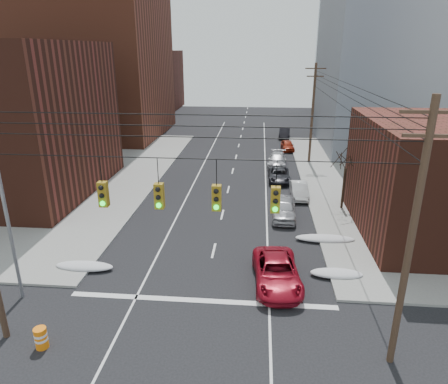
% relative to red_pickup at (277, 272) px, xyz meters
% --- Properties ---
extents(building_brick_tall, '(24.00, 20.00, 30.00)m').
position_rel_red_pickup_xyz_m(building_brick_tall, '(-27.92, 39.53, 14.26)').
color(building_brick_tall, brown).
rests_on(building_brick_tall, ground).
extents(building_brick_far, '(22.00, 18.00, 12.00)m').
position_rel_red_pickup_xyz_m(building_brick_far, '(-29.92, 65.53, 5.26)').
color(building_brick_far, '#471F15').
rests_on(building_brick_far, ground).
extents(building_office, '(22.00, 20.00, 25.00)m').
position_rel_red_pickup_xyz_m(building_office, '(18.08, 35.53, 11.76)').
color(building_office, gray).
rests_on(building_office, ground).
extents(building_glass, '(20.00, 18.00, 22.00)m').
position_rel_red_pickup_xyz_m(building_glass, '(20.08, 61.53, 10.26)').
color(building_glass, gray).
rests_on(building_glass, ground).
extents(utility_pole_right, '(2.20, 0.28, 11.00)m').
position_rel_red_pickup_xyz_m(utility_pole_right, '(4.58, -5.47, 5.05)').
color(utility_pole_right, '#473323').
rests_on(utility_pole_right, ground).
extents(utility_pole_far, '(2.20, 0.28, 11.00)m').
position_rel_red_pickup_xyz_m(utility_pole_far, '(4.58, 25.53, 5.05)').
color(utility_pole_far, '#473323').
rests_on(utility_pole_far, ground).
extents(traffic_signals, '(17.00, 0.42, 2.02)m').
position_rel_red_pickup_xyz_m(traffic_signals, '(-3.83, -5.50, 6.43)').
color(traffic_signals, black).
rests_on(traffic_signals, ground).
extents(street_light, '(0.44, 0.44, 9.32)m').
position_rel_red_pickup_xyz_m(street_light, '(-13.42, -2.47, 4.80)').
color(street_light, gray).
rests_on(street_light, ground).
extents(bare_tree, '(2.09, 2.20, 4.93)m').
position_rel_red_pickup_xyz_m(bare_tree, '(5.66, 11.53, 1.58)').
color(bare_tree, black).
rests_on(bare_tree, ground).
extents(snow_nw, '(3.50, 1.08, 0.42)m').
position_rel_red_pickup_xyz_m(snow_nw, '(-11.32, 0.53, -0.53)').
color(snow_nw, silver).
rests_on(snow_nw, ground).
extents(snow_ne, '(3.00, 1.08, 0.42)m').
position_rel_red_pickup_xyz_m(snow_ne, '(3.48, 1.03, -0.53)').
color(snow_ne, silver).
rests_on(snow_ne, ground).
extents(snow_east_far, '(4.00, 1.08, 0.42)m').
position_rel_red_pickup_xyz_m(snow_east_far, '(3.48, 5.53, -0.53)').
color(snow_east_far, silver).
rests_on(snow_east_far, ground).
extents(red_pickup, '(2.86, 5.48, 1.47)m').
position_rel_red_pickup_xyz_m(red_pickup, '(0.00, 0.00, 0.00)').
color(red_pickup, maroon).
rests_on(red_pickup, ground).
extents(parked_car_a, '(2.01, 4.59, 1.54)m').
position_rel_red_pickup_xyz_m(parked_car_a, '(0.88, 9.38, 0.03)').
color(parked_car_a, '#ABABB0').
rests_on(parked_car_a, ground).
extents(parked_car_b, '(1.48, 4.00, 1.31)m').
position_rel_red_pickup_xyz_m(parked_car_b, '(2.46, 14.07, -0.08)').
color(parked_car_b, silver).
rests_on(parked_car_b, ground).
extents(parked_car_c, '(2.08, 4.46, 1.24)m').
position_rel_red_pickup_xyz_m(parked_car_c, '(0.88, 18.44, -0.12)').
color(parked_car_c, black).
rests_on(parked_car_c, ground).
extents(parked_car_d, '(2.38, 5.02, 1.41)m').
position_rel_red_pickup_xyz_m(parked_car_d, '(0.88, 23.87, -0.03)').
color(parked_car_d, '#A7A6AB').
rests_on(parked_car_d, ground).
extents(parked_car_e, '(1.76, 3.83, 1.27)m').
position_rel_red_pickup_xyz_m(parked_car_e, '(2.48, 31.42, -0.10)').
color(parked_car_e, maroon).
rests_on(parked_car_e, ground).
extents(parked_car_f, '(1.84, 4.41, 1.42)m').
position_rel_red_pickup_xyz_m(parked_car_f, '(2.48, 39.06, -0.03)').
color(parked_car_f, black).
rests_on(parked_car_f, ground).
extents(lot_car_a, '(4.80, 2.83, 1.49)m').
position_rel_red_pickup_xyz_m(lot_car_a, '(-19.17, 16.91, 0.16)').
color(lot_car_a, silver).
rests_on(lot_car_a, sidewalk_nw).
extents(lot_car_b, '(5.84, 4.14, 1.48)m').
position_rel_red_pickup_xyz_m(lot_car_b, '(-19.29, 14.70, 0.15)').
color(lot_car_b, '#B0B0B5').
rests_on(lot_car_b, sidewalk_nw).
extents(lot_car_c, '(4.54, 3.07, 1.22)m').
position_rel_red_pickup_xyz_m(lot_car_c, '(-21.58, 13.90, 0.02)').
color(lot_car_c, black).
rests_on(lot_car_c, sidewalk_nw).
extents(lot_car_d, '(4.22, 3.06, 1.33)m').
position_rel_red_pickup_xyz_m(lot_car_d, '(-20.08, 19.20, 0.08)').
color(lot_car_d, '#B4B4B9').
rests_on(lot_car_d, sidewalk_nw).
extents(construction_barrel, '(0.74, 0.74, 0.98)m').
position_rel_red_pickup_xyz_m(construction_barrel, '(-10.42, -6.00, -0.23)').
color(construction_barrel, orange).
rests_on(construction_barrel, ground).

